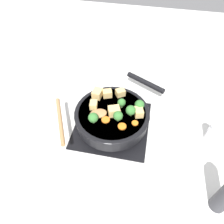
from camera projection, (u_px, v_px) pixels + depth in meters
name	position (u px, v px, depth m)	size (l,w,h in m)	color
ground_plane	(112.00, 125.00, 0.94)	(2.40, 2.40, 0.00)	silver
front_burner_grate	(112.00, 123.00, 0.93)	(0.31, 0.31, 0.03)	black
skillet_pan	(112.00, 116.00, 0.90)	(0.36, 0.43, 0.06)	black
wooden_spoon	(77.00, 117.00, 0.85)	(0.23, 0.22, 0.02)	#A87A4C
tofu_cube_center_large	(120.00, 93.00, 0.93)	(0.04, 0.03, 0.03)	#DBB770
tofu_cube_near_handle	(114.00, 111.00, 0.85)	(0.04, 0.04, 0.04)	#DBB770
tofu_cube_east_chunk	(94.00, 105.00, 0.88)	(0.04, 0.03, 0.03)	#DBB770
tofu_cube_west_chunk	(139.00, 112.00, 0.85)	(0.04, 0.03, 0.03)	#DBB770
tofu_cube_back_piece	(97.00, 94.00, 0.92)	(0.04, 0.04, 0.04)	#DBB770
tofu_cube_front_piece	(107.00, 93.00, 0.92)	(0.04, 0.03, 0.03)	#DBB770
broccoli_floret_near_spoon	(93.00, 118.00, 0.82)	(0.04, 0.04, 0.05)	#709956
broccoli_floret_center_top	(118.00, 116.00, 0.83)	(0.04, 0.04, 0.04)	#709956
broccoli_floret_east_rim	(131.00, 110.00, 0.85)	(0.04, 0.04, 0.05)	#709956
broccoli_floret_west_rim	(140.00, 105.00, 0.87)	(0.04, 0.04, 0.05)	#709956
broccoli_floret_north_edge	(122.00, 103.00, 0.88)	(0.03, 0.03, 0.04)	#709956
carrot_slice_orange_thin	(122.00, 126.00, 0.83)	(0.03, 0.03, 0.01)	orange
carrot_slice_near_center	(135.00, 123.00, 0.84)	(0.03, 0.03, 0.01)	orange
carrot_slice_edge_slice	(106.00, 120.00, 0.85)	(0.03, 0.03, 0.01)	orange
salt_shaker	(212.00, 132.00, 0.86)	(0.04, 0.04, 0.09)	white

